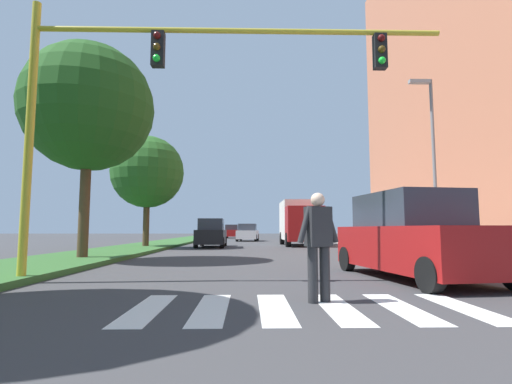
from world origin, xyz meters
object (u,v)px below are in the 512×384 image
pedestrian_performer (318,241)px  truck_box_delivery (300,222)px  traffic_light_gantry (156,81)px  street_lamp_right (431,148)px  tree_far (148,172)px  sedan_midblock (211,234)px  sedan_far_horizon (232,232)px  tree_mid (89,108)px  suv_crossing (413,237)px  sedan_distant (248,233)px

pedestrian_performer → truck_box_delivery: size_ratio=0.27×
traffic_light_gantry → street_lamp_right: bearing=38.1°
tree_far → sedan_midblock: 5.46m
pedestrian_performer → sedan_far_horizon: 42.69m
traffic_light_gantry → pedestrian_performer: traffic_light_gantry is taller
tree_mid → traffic_light_gantry: bearing=-55.3°
suv_crossing → sedan_far_horizon: suv_crossing is taller
tree_mid → street_lamp_right: (13.69, 2.37, -0.91)m
suv_crossing → tree_far: bearing=125.3°
traffic_light_gantry → suv_crossing: traffic_light_gantry is taller
tree_far → street_lamp_right: street_lamp_right is taller
tree_far → traffic_light_gantry: bearing=-74.7°
sedan_midblock → sedan_far_horizon: sedan_midblock is taller
tree_mid → sedan_far_horizon: tree_mid is taller
tree_far → truck_box_delivery: 10.68m
suv_crossing → sedan_distant: size_ratio=1.15×
traffic_light_gantry → tree_mid: bearing=124.7°
tree_mid → sedan_distant: 23.79m
tree_far → sedan_midblock: size_ratio=1.49×
pedestrian_performer → traffic_light_gantry: bearing=144.8°
sedan_distant → tree_far: bearing=-113.6°
tree_far → suv_crossing: size_ratio=1.35×
tree_far → suv_crossing: tree_far is taller
sedan_midblock → sedan_far_horizon: size_ratio=0.99×
traffic_light_gantry → sedan_distant: size_ratio=2.18×
tree_far → sedan_far_horizon: 26.62m
tree_mid → street_lamp_right: bearing=9.8°
pedestrian_performer → truck_box_delivery: 20.55m
tree_far → street_lamp_right: bearing=-25.3°
street_lamp_right → pedestrian_performer: 12.65m
sedan_midblock → truck_box_delivery: size_ratio=0.70×
tree_mid → tree_far: 8.96m
traffic_light_gantry → sedan_distant: (2.06, 28.00, -3.61)m
pedestrian_performer → suv_crossing: bearing=45.7°
tree_mid → sedan_distant: (5.82, 22.57, -4.75)m
traffic_light_gantry → sedan_far_horizon: size_ratio=2.07×
street_lamp_right → truck_box_delivery: bearing=112.5°
sedan_distant → sedan_far_horizon: size_ratio=0.95×
pedestrian_performer → sedan_distant: 30.22m
tree_mid → sedan_distant: tree_mid is taller
traffic_light_gantry → pedestrian_performer: 5.14m
sedan_midblock → truck_box_delivery: truck_box_delivery is taller
tree_mid → sedan_midblock: 12.11m
tree_mid → sedan_distant: size_ratio=1.83×
tree_far → sedan_midblock: (3.67, 1.69, -3.67)m
tree_far → suv_crossing: 17.22m
suv_crossing → truck_box_delivery: bearing=90.6°
sedan_distant → street_lamp_right: bearing=-68.7°
suv_crossing → pedestrian_performer: bearing=-134.3°
suv_crossing → sedan_distant: bearing=97.8°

